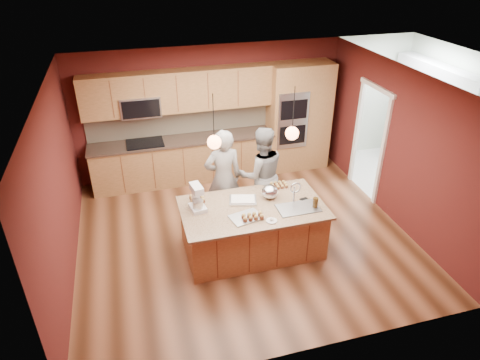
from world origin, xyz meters
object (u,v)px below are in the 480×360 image
object	(u,v)px
person_right	(261,174)
stand_mixer	(197,199)
island	(253,228)
mixing_bowl	(270,192)
person_left	(223,179)

from	to	relation	value
person_right	stand_mixer	bearing A→B (deg)	31.23
island	person_right	distance (m)	1.07
island	person_right	xyz separation A→B (m)	(0.40, 0.88, 0.45)
person_right	mixing_bowl	distance (m)	0.69
person_right	mixing_bowl	xyz separation A→B (m)	(-0.08, -0.68, 0.06)
stand_mixer	mixing_bowl	world-z (taller)	stand_mixer
island	person_left	size ratio (longest dim) A/B	1.25
island	person_left	distance (m)	1.04
person_right	mixing_bowl	bearing A→B (deg)	85.38
person_left	mixing_bowl	bearing A→B (deg)	130.60
island	person_right	bearing A→B (deg)	65.49
stand_mixer	mixing_bowl	xyz separation A→B (m)	(1.18, 0.03, -0.07)
island	stand_mixer	bearing A→B (deg)	168.53
person_left	island	bearing A→B (deg)	106.59
island	person_left	bearing A→B (deg)	107.34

